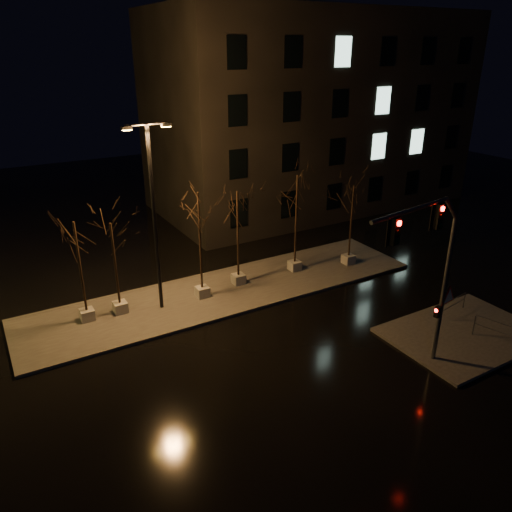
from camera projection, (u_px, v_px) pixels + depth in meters
ground at (288, 344)px, 22.59m from camera, size 90.00×90.00×0.00m
median at (227, 291)px, 27.33m from camera, size 22.00×5.00×0.15m
sidewalk_corner at (464, 334)px, 23.26m from camera, size 7.00×5.00×0.15m
building at (311, 112)px, 40.48m from camera, size 25.00×12.00×15.00m
tree_0 at (77, 245)px, 22.79m from camera, size 1.80×1.80×5.18m
tree_1 at (113, 244)px, 23.58m from camera, size 1.80×1.80×4.84m
tree_2 at (199, 217)px, 24.83m from camera, size 1.80×1.80×5.88m
tree_3 at (237, 213)px, 26.41m from camera, size 1.80×1.80×5.48m
tree_4 at (297, 197)px, 27.98m from camera, size 1.80×1.80×5.90m
tree_5 at (353, 203)px, 29.11m from camera, size 1.80×1.80×5.04m
traffic_signal_mast at (433, 262)px, 18.79m from camera, size 5.93×0.92×7.29m
streetlight_main at (154, 208)px, 23.43m from camera, size 2.29×0.34×9.18m
guard_rail_a at (454, 303)px, 24.66m from camera, size 1.99×0.32×0.87m
guard_rail_b at (500, 330)px, 22.10m from camera, size 0.66×2.17×1.07m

